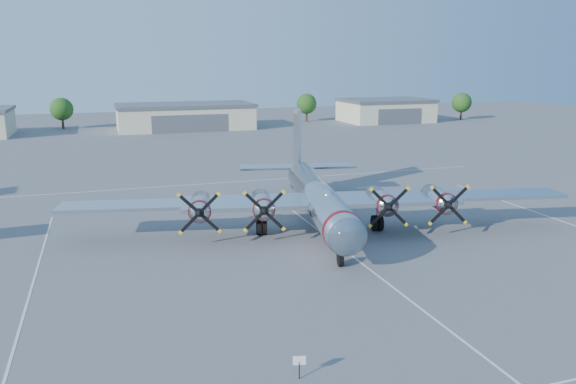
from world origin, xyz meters
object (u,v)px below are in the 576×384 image
object	(u,v)px
hangar_center	(185,116)
tree_far_east	(462,103)
tree_west	(62,109)
tree_east	(307,104)
hangar_east	(385,110)
main_bomber_b29	(316,226)
info_placard	(299,363)

from	to	relation	value
hangar_center	tree_far_east	xyz separation A→B (m)	(68.00, -1.96, 1.51)
tree_far_east	hangar_center	bearing A→B (deg)	178.35
tree_west	tree_far_east	bearing A→B (deg)	-6.14
tree_east	tree_far_east	size ratio (longest dim) A/B	1.00
hangar_east	tree_east	size ratio (longest dim) A/B	3.10
tree_west	hangar_east	bearing A→B (deg)	-6.28
hangar_east	tree_west	xyz separation A→B (m)	(-73.00, 8.04, 1.51)
hangar_east	tree_west	size ratio (longest dim) A/B	3.10
tree_far_east	hangar_east	bearing A→B (deg)	174.39
tree_far_east	main_bomber_b29	xyz separation A→B (m)	(-67.75, -75.56, -4.22)
tree_east	main_bomber_b29	xyz separation A→B (m)	(-29.75, -83.56, -4.22)
hangar_east	main_bomber_b29	size ratio (longest dim) A/B	0.49
main_bomber_b29	tree_west	bearing A→B (deg)	117.70
tree_far_east	tree_west	bearing A→B (deg)	173.86
hangar_center	main_bomber_b29	xyz separation A→B (m)	(0.25, -77.52, -2.71)
hangar_center	tree_east	world-z (taller)	tree_east
tree_east	info_placard	xyz separation A→B (m)	(-39.24, -105.97, -3.43)
tree_west	info_placard	bearing A→B (deg)	-81.70
main_bomber_b29	info_placard	distance (m)	24.35
tree_east	info_placard	distance (m)	113.06
hangar_center	tree_far_east	distance (m)	68.05
hangar_east	info_placard	xyz separation A→B (m)	(-57.24, -99.94, -1.92)
tree_far_east	info_placard	world-z (taller)	tree_far_east
hangar_east	tree_far_east	xyz separation A→B (m)	(20.00, -1.96, 1.51)
tree_west	tree_east	size ratio (longest dim) A/B	1.00
hangar_east	tree_east	xyz separation A→B (m)	(-18.00, 6.04, 1.51)
hangar_center	main_bomber_b29	distance (m)	77.57
tree_east	main_bomber_b29	bearing A→B (deg)	-109.60
hangar_center	info_placard	distance (m)	100.38
tree_far_east	info_placard	xyz separation A→B (m)	(-77.24, -97.97, -3.43)
hangar_east	main_bomber_b29	distance (m)	91.09
tree_east	info_placard	size ratio (longest dim) A/B	5.89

